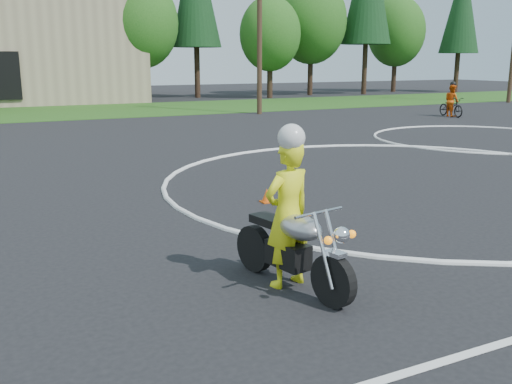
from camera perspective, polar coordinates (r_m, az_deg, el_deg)
name	(u,v)px	position (r m, az deg, el deg)	size (l,w,h in m)	color
ground	(505,209)	(12.70, 23.64, -1.54)	(120.00, 120.00, 0.00)	black
grass_strip	(143,109)	(36.21, -11.19, 8.13)	(120.00, 10.00, 0.02)	#1E4714
course_markings	(433,165)	(17.16, 17.28, 2.56)	(19.05, 19.05, 0.12)	silver
primary_motorcycle	(293,247)	(7.50, 3.77, -5.53)	(0.78, 2.21, 1.17)	black
rider_primary_grp	(288,209)	(7.48, 3.21, -1.75)	(0.80, 0.61, 2.18)	yellow
rider_second_grp	(451,104)	(32.60, 18.96, 8.31)	(0.96, 2.02, 1.87)	black
treeline	(291,14)	(49.05, 3.52, 17.30)	(38.20, 8.10, 14.52)	#382619
utility_poles	(260,18)	(32.36, 0.36, 17.01)	(41.60, 1.12, 10.00)	#473321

